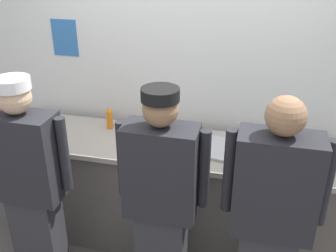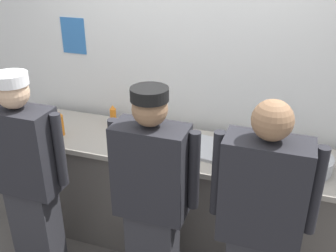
{
  "view_description": "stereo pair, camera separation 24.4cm",
  "coord_description": "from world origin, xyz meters",
  "views": [
    {
      "loc": [
        0.6,
        -2.27,
        2.39
      ],
      "look_at": [
        -0.05,
        0.38,
        1.07
      ],
      "focal_mm": 41.91,
      "sensor_mm": 36.0,
      "label": 1
    },
    {
      "loc": [
        0.83,
        -2.21,
        2.39
      ],
      "look_at": [
        -0.05,
        0.38,
        1.07
      ],
      "focal_mm": 41.91,
      "sensor_mm": 36.0,
      "label": 2
    }
  ],
  "objects": [
    {
      "name": "sheet_tray",
      "position": [
        0.38,
        0.35,
        0.94
      ],
      "size": [
        0.53,
        0.43,
        0.02
      ],
      "primitive_type": "cube",
      "rotation": [
        0.0,
        0.0,
        -0.16
      ],
      "color": "#B7BABF",
      "rests_on": "prep_counter"
    },
    {
      "name": "chef_near_left",
      "position": [
        -0.84,
        -0.33,
        0.87
      ],
      "size": [
        0.6,
        0.24,
        1.64
      ],
      "color": "#2D2D33",
      "rests_on": "ground"
    },
    {
      "name": "ramekin_red_sauce",
      "position": [
        0.74,
        0.19,
        0.95
      ],
      "size": [
        0.08,
        0.08,
        0.04
      ],
      "color": "white",
      "rests_on": "prep_counter"
    },
    {
      "name": "squeeze_bottle_secondary",
      "position": [
        -0.92,
        0.22,
        1.03
      ],
      "size": [
        0.06,
        0.06,
        0.21
      ],
      "color": "orange",
      "rests_on": "prep_counter"
    },
    {
      "name": "plate_stack_rear",
      "position": [
        -0.34,
        0.49,
        0.97
      ],
      "size": [
        0.21,
        0.21,
        0.08
      ],
      "color": "white",
      "rests_on": "prep_counter"
    },
    {
      "name": "mixing_bowl_steel",
      "position": [
        0.97,
        0.32,
        0.98
      ],
      "size": [
        0.38,
        0.38,
        0.1
      ],
      "primitive_type": "cylinder",
      "color": "#B7BABF",
      "rests_on": "prep_counter"
    },
    {
      "name": "wall_back",
      "position": [
        -0.0,
        0.81,
        1.39
      ],
      "size": [
        4.5,
        0.11,
        2.77
      ],
      "color": "white",
      "rests_on": "ground"
    },
    {
      "name": "plate_stack_front",
      "position": [
        0.03,
        0.45,
        0.97
      ],
      "size": [
        0.19,
        0.19,
        0.08
      ],
      "color": "white",
      "rests_on": "prep_counter"
    },
    {
      "name": "squeeze_bottle_primary",
      "position": [
        -0.59,
        0.51,
        1.02
      ],
      "size": [
        0.05,
        0.05,
        0.19
      ],
      "color": "orange",
      "rests_on": "prep_counter"
    },
    {
      "name": "prep_counter",
      "position": [
        0.0,
        0.35,
        0.47
      ],
      "size": [
        2.87,
        0.66,
        0.93
      ],
      "color": "#56514C",
      "rests_on": "ground"
    },
    {
      "name": "ramekin_orange_sauce",
      "position": [
        -1.1,
        0.37,
        0.95
      ],
      "size": [
        0.08,
        0.08,
        0.04
      ],
      "color": "white",
      "rests_on": "prep_counter"
    },
    {
      "name": "ramekin_yellow_sauce",
      "position": [
        0.66,
        0.53,
        0.95
      ],
      "size": [
        0.1,
        0.1,
        0.04
      ],
      "color": "white",
      "rests_on": "prep_counter"
    },
    {
      "name": "chef_center",
      "position": [
        0.07,
        -0.29,
        0.87
      ],
      "size": [
        0.59,
        0.24,
        1.63
      ],
      "color": "#2D2D33",
      "rests_on": "ground"
    },
    {
      "name": "chef_far_right",
      "position": [
        0.75,
        -0.33,
        0.88
      ],
      "size": [
        0.61,
        0.24,
        1.67
      ],
      "color": "#2D2D33",
      "rests_on": "ground"
    },
    {
      "name": "ramekin_green_sauce",
      "position": [
        0.8,
        0.53,
        0.95
      ],
      "size": [
        0.08,
        0.08,
        0.04
      ],
      "color": "white",
      "rests_on": "prep_counter"
    },
    {
      "name": "deli_cup",
      "position": [
        -0.06,
        0.2,
        0.97
      ],
      "size": [
        0.09,
        0.09,
        0.08
      ],
      "primitive_type": "cylinder",
      "color": "white",
      "rests_on": "prep_counter"
    }
  ]
}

